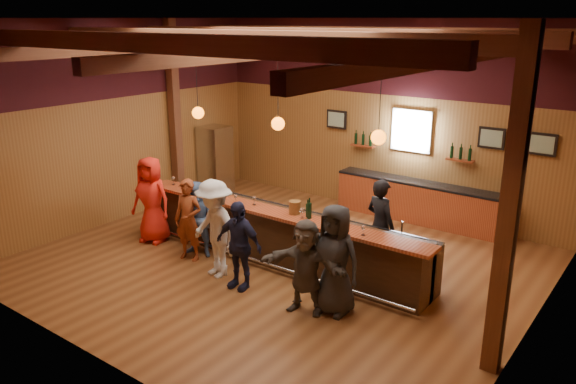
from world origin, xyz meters
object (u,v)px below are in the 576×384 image
at_px(customer_dark, 335,260).
at_px(customer_orange, 151,200).
at_px(back_bar_cabinet, 419,202).
at_px(customer_redvest, 188,220).
at_px(customer_navy, 238,245).
at_px(bar_counter, 284,235).
at_px(bottle_a, 309,210).
at_px(ice_bucket, 295,207).
at_px(stainless_fridge, 215,160).
at_px(customer_denim, 199,220).
at_px(customer_brown, 306,267).
at_px(customer_white, 215,229).
at_px(bartender, 380,225).

bearing_deg(customer_dark, customer_orange, 173.21).
bearing_deg(back_bar_cabinet, customer_redvest, -120.52).
relative_size(customer_navy, customer_dark, 0.88).
height_order(bar_counter, customer_navy, customer_navy).
xyz_separation_m(customer_orange, bottle_a, (3.58, 0.55, 0.35)).
distance_m(customer_orange, customer_navy, 2.91).
distance_m(back_bar_cabinet, ice_bucket, 3.94).
height_order(bar_counter, stainless_fridge, stainless_fridge).
height_order(customer_denim, customer_dark, customer_dark).
height_order(customer_brown, ice_bucket, customer_brown).
relative_size(customer_denim, customer_dark, 0.84).
xyz_separation_m(customer_white, customer_navy, (0.64, -0.10, -0.12)).
distance_m(stainless_fridge, customer_denim, 4.20).
xyz_separation_m(customer_redvest, bartender, (3.16, 1.79, 0.07)).
xyz_separation_m(bar_counter, customer_dark, (1.82, -1.10, 0.38)).
relative_size(customer_orange, customer_brown, 1.17).
xyz_separation_m(stainless_fridge, customer_redvest, (2.59, -3.47, -0.10)).
distance_m(bar_counter, back_bar_cabinet, 3.76).
bearing_deg(bar_counter, bottle_a, -19.23).
xyz_separation_m(customer_denim, customer_dark, (3.28, -0.30, 0.15)).
relative_size(customer_orange, customer_dark, 1.01).
height_order(back_bar_cabinet, stainless_fridge, stainless_fridge).
height_order(customer_orange, ice_bucket, customer_orange).
distance_m(back_bar_cabinet, customer_dark, 4.73).
distance_m(back_bar_cabinet, customer_denim, 5.12).
bearing_deg(customer_navy, ice_bucket, 68.56).
bearing_deg(bartender, customer_dark, 111.93).
bearing_deg(customer_white, customer_orange, -177.81).
bearing_deg(bottle_a, ice_bucket, 171.76).
bearing_deg(customer_orange, customer_denim, -12.08).
relative_size(bar_counter, customer_denim, 4.19).
relative_size(back_bar_cabinet, customer_brown, 2.58).
height_order(back_bar_cabinet, bottle_a, bottle_a).
xyz_separation_m(customer_redvest, bottle_a, (2.28, 0.76, 0.46)).
height_order(customer_dark, bartender, customer_dark).
relative_size(bar_counter, back_bar_cabinet, 1.57).
bearing_deg(customer_denim, customer_orange, 164.12).
xyz_separation_m(bar_counter, customer_orange, (-2.82, -0.82, 0.39)).
bearing_deg(customer_dark, bar_counter, 145.47).
distance_m(customer_denim, customer_brown, 2.97).
relative_size(customer_redvest, customer_dark, 0.89).
height_order(customer_denim, bottle_a, customer_denim).
bearing_deg(bartender, customer_navy, 69.52).
distance_m(stainless_fridge, bartender, 5.99).
distance_m(bar_counter, customer_redvest, 1.86).
xyz_separation_m(customer_denim, bottle_a, (2.23, 0.54, 0.51)).
relative_size(customer_white, customer_brown, 1.17).
bearing_deg(customer_orange, back_bar_cabinet, 34.77).
distance_m(bar_counter, customer_white, 1.44).
relative_size(customer_orange, bartender, 1.04).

